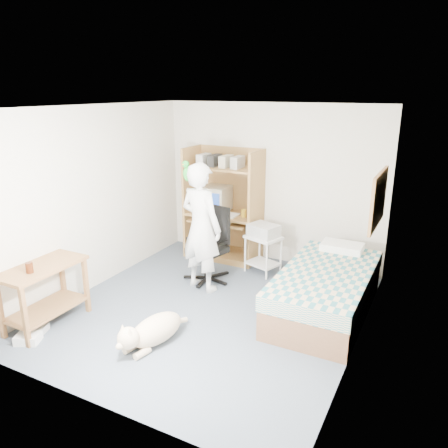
% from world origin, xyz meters
% --- Properties ---
extents(floor, '(4.00, 4.00, 0.00)m').
position_xyz_m(floor, '(0.00, 0.00, 0.00)').
color(floor, '#45505E').
rests_on(floor, ground).
extents(wall_back, '(3.60, 0.02, 2.50)m').
position_xyz_m(wall_back, '(0.00, 2.00, 1.25)').
color(wall_back, beige).
rests_on(wall_back, floor).
extents(wall_right, '(0.02, 4.00, 2.50)m').
position_xyz_m(wall_right, '(1.80, 0.00, 1.25)').
color(wall_right, beige).
rests_on(wall_right, floor).
extents(wall_left, '(0.02, 4.00, 2.50)m').
position_xyz_m(wall_left, '(-1.80, 0.00, 1.25)').
color(wall_left, beige).
rests_on(wall_left, floor).
extents(ceiling, '(3.60, 4.00, 0.02)m').
position_xyz_m(ceiling, '(0.00, 0.00, 2.50)').
color(ceiling, white).
rests_on(ceiling, wall_back).
extents(computer_hutch, '(1.20, 0.63, 1.80)m').
position_xyz_m(computer_hutch, '(-0.70, 1.74, 0.82)').
color(computer_hutch, brown).
rests_on(computer_hutch, floor).
extents(bed, '(1.02, 2.02, 0.66)m').
position_xyz_m(bed, '(1.30, 0.62, 0.29)').
color(bed, brown).
rests_on(bed, floor).
extents(side_desk, '(0.50, 1.00, 0.75)m').
position_xyz_m(side_desk, '(-1.55, -1.20, 0.49)').
color(side_desk, brown).
rests_on(side_desk, floor).
extents(corkboard, '(0.04, 0.94, 0.66)m').
position_xyz_m(corkboard, '(1.77, 0.90, 1.45)').
color(corkboard, '#9F7B47').
rests_on(corkboard, wall_right).
extents(office_chair, '(0.60, 0.60, 1.07)m').
position_xyz_m(office_chair, '(-0.46, 0.81, 0.38)').
color(office_chair, black).
rests_on(office_chair, floor).
extents(person, '(0.73, 0.56, 1.78)m').
position_xyz_m(person, '(-0.42, 0.51, 0.89)').
color(person, silver).
rests_on(person, floor).
extents(parrot, '(0.13, 0.23, 0.36)m').
position_xyz_m(parrot, '(-0.62, 0.52, 1.63)').
color(parrot, '#13841A').
rests_on(parrot, person).
extents(dog, '(0.46, 1.02, 0.38)m').
position_xyz_m(dog, '(-0.18, -0.98, 0.17)').
color(dog, beige).
rests_on(dog, floor).
extents(printer_cart, '(0.58, 0.52, 0.58)m').
position_xyz_m(printer_cart, '(0.13, 1.40, 0.39)').
color(printer_cart, silver).
rests_on(printer_cart, floor).
extents(printer, '(0.50, 0.44, 0.18)m').
position_xyz_m(printer, '(0.13, 1.40, 0.67)').
color(printer, '#B1B1AC').
rests_on(printer, printer_cart).
extents(crt_monitor, '(0.45, 0.47, 0.41)m').
position_xyz_m(crt_monitor, '(-0.87, 1.75, 0.97)').
color(crt_monitor, beige).
rests_on(crt_monitor, computer_hutch).
extents(keyboard, '(0.47, 0.22, 0.03)m').
position_xyz_m(keyboard, '(-0.72, 1.58, 0.67)').
color(keyboard, beige).
rests_on(keyboard, computer_hutch).
extents(pencil_cup, '(0.08, 0.08, 0.12)m').
position_xyz_m(pencil_cup, '(-0.31, 1.65, 0.82)').
color(pencil_cup, gold).
rests_on(pencil_cup, computer_hutch).
extents(drink_glass, '(0.08, 0.08, 0.12)m').
position_xyz_m(drink_glass, '(-1.50, -1.40, 0.81)').
color(drink_glass, '#3E190A').
rests_on(drink_glass, side_desk).
extents(floor_box_a, '(0.31, 0.29, 0.10)m').
position_xyz_m(floor_box_a, '(-1.43, -1.59, 0.05)').
color(floor_box_a, white).
rests_on(floor_box_a, floor).
extents(floor_box_b, '(0.24, 0.27, 0.08)m').
position_xyz_m(floor_box_b, '(-1.50, -1.41, 0.04)').
color(floor_box_b, '#AEADA9').
rests_on(floor_box_b, floor).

